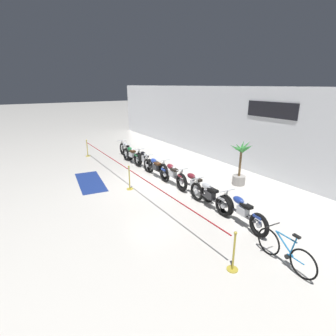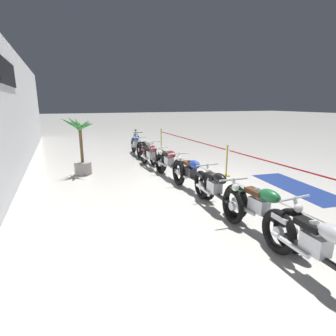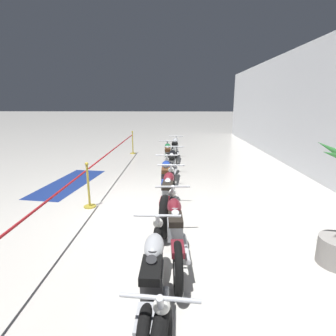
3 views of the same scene
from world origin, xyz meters
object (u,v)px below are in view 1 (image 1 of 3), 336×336
at_px(motorcycle_blue_7, 241,212).
at_px(motorcycle_silver_6, 209,196).
at_px(stanchion_mid_right, 233,257).
at_px(motorcycle_maroon_4, 172,175).
at_px(stanchion_far_left, 115,163).
at_px(bicycle, 285,251).
at_px(motorcycle_maroon_5, 194,184).
at_px(motorcycle_black_2, 144,160).
at_px(motorcycle_blue_3, 156,167).
at_px(stanchion_mid_left, 130,181).
at_px(potted_palm_left_of_row, 240,165).
at_px(motorcycle_silver_0, 126,150).
at_px(motorcycle_green_1, 131,155).
at_px(floor_banner, 90,182).

bearing_deg(motorcycle_blue_7, motorcycle_silver_6, -177.84).
xyz_separation_m(motorcycle_silver_6, stanchion_mid_right, (2.90, -1.72, -0.11)).
height_order(motorcycle_maroon_4, stanchion_far_left, stanchion_far_left).
height_order(motorcycle_silver_6, bicycle, bicycle).
bearing_deg(motorcycle_maroon_5, motorcycle_black_2, -178.77).
bearing_deg(motorcycle_blue_3, stanchion_mid_left, -64.77).
distance_m(potted_palm_left_of_row, stanchion_mid_right, 5.93).
distance_m(motorcycle_black_2, motorcycle_silver_6, 5.39).
height_order(motorcycle_maroon_5, bicycle, bicycle).
distance_m(motorcycle_blue_3, potted_palm_left_of_row, 3.94).
distance_m(motorcycle_silver_0, motorcycle_silver_6, 8.05).
bearing_deg(motorcycle_silver_0, motorcycle_green_1, -10.54).
relative_size(motorcycle_blue_3, motorcycle_silver_6, 1.09).
relative_size(motorcycle_maroon_5, motorcycle_blue_7, 1.02).
distance_m(motorcycle_black_2, motorcycle_maroon_4, 2.78).
bearing_deg(bicycle, motorcycle_maroon_4, 174.25).
height_order(motorcycle_maroon_5, potted_palm_left_of_row, potted_palm_left_of_row).
height_order(motorcycle_maroon_4, motorcycle_silver_6, motorcycle_maroon_4).
relative_size(motorcycle_maroon_5, stanchion_mid_left, 2.16).
height_order(motorcycle_maroon_5, stanchion_far_left, stanchion_far_left).
bearing_deg(stanchion_far_left, motorcycle_maroon_4, 39.80).
bearing_deg(motorcycle_maroon_4, stanchion_far_left, -140.20).
bearing_deg(motorcycle_maroon_5, motorcycle_blue_7, -3.75).
xyz_separation_m(motorcycle_silver_0, motorcycle_black_2, (2.65, -0.09, 0.01)).
xyz_separation_m(motorcycle_silver_0, motorcycle_silver_6, (8.04, -0.23, 0.01)).
bearing_deg(stanchion_far_left, motorcycle_black_2, 107.84).
height_order(motorcycle_silver_0, motorcycle_blue_3, motorcycle_silver_0).
relative_size(stanchion_far_left, stanchion_mid_left, 11.79).
xyz_separation_m(stanchion_far_left, stanchion_mid_left, (1.66, 0.00, -0.40)).
distance_m(stanchion_far_left, stanchion_mid_right, 7.70).
relative_size(motorcycle_blue_7, potted_palm_left_of_row, 1.11).
relative_size(motorcycle_silver_6, motorcycle_blue_7, 0.98).
relative_size(motorcycle_maroon_5, floor_banner, 0.77).
relative_size(stanchion_mid_left, floor_banner, 0.36).
distance_m(motorcycle_black_2, motorcycle_blue_3, 1.45).
distance_m(motorcycle_silver_0, motorcycle_blue_7, 9.54).
bearing_deg(motorcycle_green_1, motorcycle_maroon_5, 2.68).
bearing_deg(motorcycle_maroon_5, motorcycle_maroon_4, -174.55).
bearing_deg(motorcycle_silver_6, motorcycle_maroon_4, 177.84).
bearing_deg(bicycle, motorcycle_blue_3, 175.99).
xyz_separation_m(motorcycle_maroon_4, motorcycle_blue_7, (4.10, -0.04, -0.01)).
distance_m(motorcycle_silver_6, floor_banner, 5.73).
bearing_deg(motorcycle_green_1, stanchion_mid_left, -25.67).
xyz_separation_m(motorcycle_maroon_5, motorcycle_blue_7, (2.69, -0.18, -0.00)).
distance_m(motorcycle_black_2, potted_palm_left_of_row, 5.02).
bearing_deg(stanchion_far_left, motorcycle_green_1, 137.83).
relative_size(motorcycle_maroon_4, floor_banner, 0.81).
relative_size(motorcycle_silver_6, floor_banner, 0.74).
height_order(stanchion_mid_left, floor_banner, stanchion_mid_left).
height_order(stanchion_far_left, floor_banner, stanchion_far_left).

